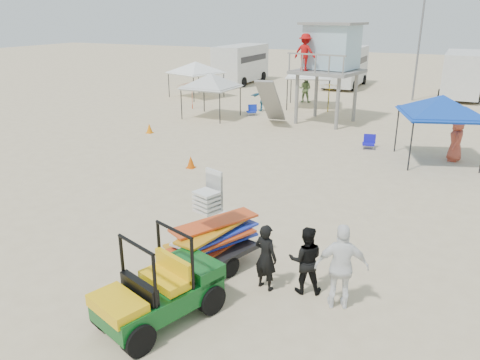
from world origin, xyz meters
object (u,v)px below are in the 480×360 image
at_px(man_left, 266,257).
at_px(utility_cart, 157,283).
at_px(surf_trailer, 212,234).
at_px(canopy_blue, 443,98).
at_px(lifeguard_tower, 328,51).

bearing_deg(man_left, utility_cart, 68.59).
height_order(utility_cart, surf_trailer, surf_trailer).
relative_size(man_left, canopy_blue, 0.43).
distance_m(surf_trailer, canopy_blue, 12.60).
xyz_separation_m(lifeguard_tower, canopy_blue, (6.31, -5.52, -1.31)).
distance_m(man_left, canopy_blue, 12.46).
height_order(utility_cart, lifeguard_tower, lifeguard_tower).
height_order(utility_cart, canopy_blue, canopy_blue).
bearing_deg(canopy_blue, surf_trailer, -110.41).
xyz_separation_m(man_left, canopy_blue, (2.84, 11.99, 1.88)).
distance_m(utility_cart, canopy_blue, 14.80).
bearing_deg(canopy_blue, man_left, -103.31).
bearing_deg(man_left, canopy_blue, -87.93).
xyz_separation_m(surf_trailer, lifeguard_tower, (-1.96, 17.21, 3.08)).
xyz_separation_m(surf_trailer, canopy_blue, (4.35, 11.69, 1.77)).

